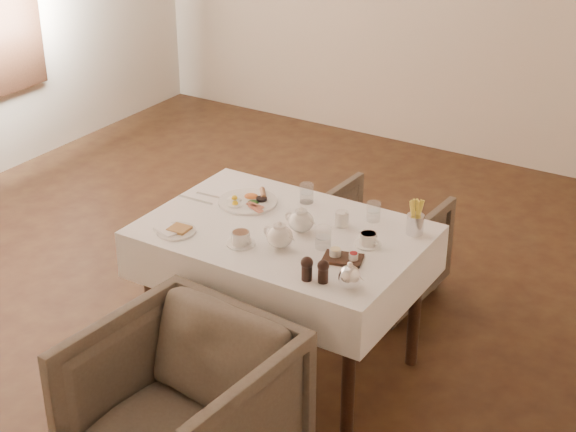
% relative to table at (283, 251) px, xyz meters
% --- Properties ---
extents(table, '(1.28, 0.88, 0.75)m').
position_rel_table_xyz_m(table, '(0.00, 0.00, 0.00)').
color(table, black).
rests_on(table, ground).
extents(armchair_near, '(0.82, 0.84, 0.71)m').
position_rel_table_xyz_m(armchair_near, '(0.10, -0.91, -0.28)').
color(armchair_near, '#4F453A').
rests_on(armchair_near, ground).
extents(armchair_far, '(0.66, 0.68, 0.59)m').
position_rel_table_xyz_m(armchair_far, '(0.09, 0.84, -0.34)').
color(armchair_far, '#4F453A').
rests_on(armchair_far, ground).
extents(breakfast_plate, '(0.29, 0.29, 0.04)m').
position_rel_table_xyz_m(breakfast_plate, '(-0.30, 0.15, 0.13)').
color(breakfast_plate, white).
rests_on(breakfast_plate, table).
extents(side_plate, '(0.19, 0.18, 0.02)m').
position_rel_table_xyz_m(side_plate, '(-0.41, -0.29, 0.12)').
color(side_plate, white).
rests_on(side_plate, table).
extents(teapot_centre, '(0.16, 0.13, 0.13)m').
position_rel_table_xyz_m(teapot_centre, '(0.09, 0.02, 0.18)').
color(teapot_centre, white).
rests_on(teapot_centre, table).
extents(teapot_front, '(0.17, 0.14, 0.13)m').
position_rel_table_xyz_m(teapot_front, '(0.08, -0.16, 0.18)').
color(teapot_front, white).
rests_on(teapot_front, table).
extents(creamer, '(0.07, 0.07, 0.07)m').
position_rel_table_xyz_m(creamer, '(0.22, 0.17, 0.15)').
color(creamer, white).
rests_on(creamer, table).
extents(teacup_near, '(0.13, 0.13, 0.06)m').
position_rel_table_xyz_m(teacup_near, '(-0.08, -0.23, 0.15)').
color(teacup_near, white).
rests_on(teacup_near, table).
extents(teacup_far, '(0.12, 0.12, 0.06)m').
position_rel_table_xyz_m(teacup_far, '(0.41, 0.07, 0.14)').
color(teacup_far, white).
rests_on(teacup_far, table).
extents(glass_left, '(0.08, 0.08, 0.10)m').
position_rel_table_xyz_m(glass_left, '(-0.06, 0.31, 0.16)').
color(glass_left, silver).
rests_on(glass_left, table).
extents(glass_mid, '(0.08, 0.08, 0.10)m').
position_rel_table_xyz_m(glass_mid, '(0.25, -0.06, 0.17)').
color(glass_mid, silver).
rests_on(glass_mid, table).
extents(glass_right, '(0.08, 0.08, 0.09)m').
position_rel_table_xyz_m(glass_right, '(0.31, 0.30, 0.16)').
color(glass_right, silver).
rests_on(glass_right, table).
extents(condiment_board, '(0.19, 0.15, 0.04)m').
position_rel_table_xyz_m(condiment_board, '(0.37, -0.11, 0.13)').
color(condiment_board, black).
rests_on(condiment_board, table).
extents(pepper_mill_left, '(0.07, 0.07, 0.11)m').
position_rel_table_xyz_m(pepper_mill_left, '(0.33, -0.34, 0.17)').
color(pepper_mill_left, black).
rests_on(pepper_mill_left, table).
extents(pepper_mill_right, '(0.05, 0.05, 0.10)m').
position_rel_table_xyz_m(pepper_mill_right, '(0.39, -0.32, 0.17)').
color(pepper_mill_right, black).
rests_on(pepper_mill_right, table).
extents(silver_pot, '(0.13, 0.11, 0.12)m').
position_rel_table_xyz_m(silver_pot, '(0.51, -0.31, 0.18)').
color(silver_pot, white).
rests_on(silver_pot, table).
extents(fries_cup, '(0.08, 0.08, 0.17)m').
position_rel_table_xyz_m(fries_cup, '(0.53, 0.28, 0.19)').
color(fries_cup, silver).
rests_on(fries_cup, table).
extents(cutlery_fork, '(0.18, 0.03, 0.00)m').
position_rel_table_xyz_m(cutlery_fork, '(-0.49, 0.11, 0.12)').
color(cutlery_fork, silver).
rests_on(cutlery_fork, table).
extents(cutlery_knife, '(0.20, 0.02, 0.00)m').
position_rel_table_xyz_m(cutlery_knife, '(-0.53, 0.03, 0.12)').
color(cutlery_knife, silver).
rests_on(cutlery_knife, table).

